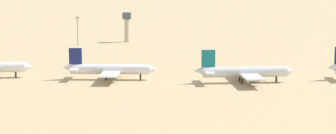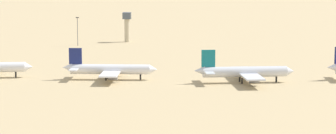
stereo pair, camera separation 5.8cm
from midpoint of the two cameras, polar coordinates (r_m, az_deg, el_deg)
ground at (r=267.01m, az=0.96°, el=-1.52°), size 4000.00×4000.00×0.00m
parked_jet_navy_3 at (r=279.92m, az=-4.98°, el=-0.20°), size 39.53×33.10×13.09m
parked_jet_teal_4 at (r=272.86m, az=6.44°, el=-0.41°), size 40.96×34.68×13.52m
control_tower at (r=420.78m, az=-3.48°, el=3.64°), size 5.20×5.20×18.41m
light_pole_mid at (r=402.33m, az=-7.66°, el=3.17°), size 1.80×0.50×17.07m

